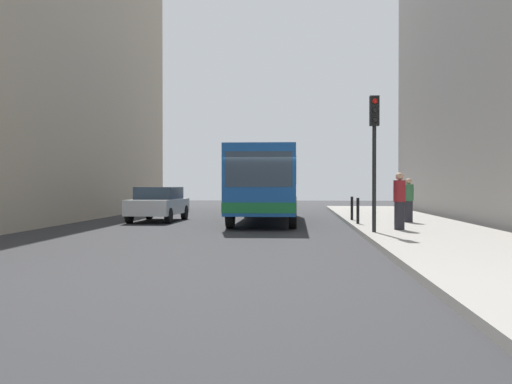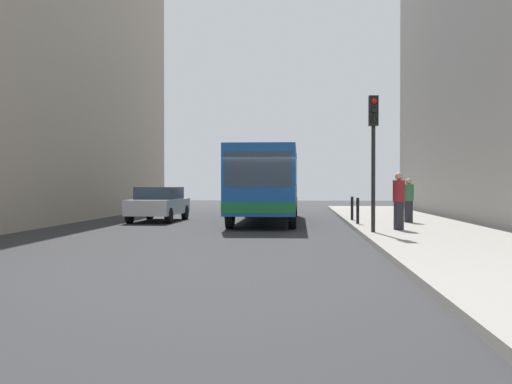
{
  "view_description": "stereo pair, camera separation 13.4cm",
  "coord_description": "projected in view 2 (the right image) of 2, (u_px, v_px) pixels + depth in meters",
  "views": [
    {
      "loc": [
        1.23,
        -21.59,
        1.57
      ],
      "look_at": [
        -0.38,
        2.37,
        1.29
      ],
      "focal_mm": 43.0,
      "sensor_mm": 36.0,
      "label": 1
    },
    {
      "loc": [
        1.37,
        -21.58,
        1.57
      ],
      "look_at": [
        -0.38,
        2.37,
        1.29
      ],
      "focal_mm": 43.0,
      "sensor_mm": 36.0,
      "label": 2
    }
  ],
  "objects": [
    {
      "name": "ground_plane",
      "position": [
        262.0,
        229.0,
        21.64
      ],
      "size": [
        80.0,
        80.0,
        0.0
      ],
      "primitive_type": "plane",
      "color": "#2D2D30"
    },
    {
      "name": "bollard_mid",
      "position": [
        352.0,
        208.0,
        24.78
      ],
      "size": [
        0.11,
        0.11,
        0.95
      ],
      "primitive_type": "cylinder",
      "color": "black",
      "rests_on": "sidewalk"
    },
    {
      "name": "sidewalk",
      "position": [
        417.0,
        228.0,
        21.24
      ],
      "size": [
        4.4,
        40.0,
        0.15
      ],
      "primitive_type": "cube",
      "color": "#9E9991",
      "rests_on": "ground"
    },
    {
      "name": "car_beside_bus",
      "position": [
        159.0,
        203.0,
        26.47
      ],
      "size": [
        1.97,
        4.45,
        1.48
      ],
      "rotation": [
        0.0,
        0.0,
        3.11
      ],
      "color": "silver",
      "rests_on": "ground"
    },
    {
      "name": "bus",
      "position": [
        267.0,
        181.0,
        26.09
      ],
      "size": [
        2.55,
        11.02,
        3.0
      ],
      "rotation": [
        0.0,
        0.0,
        3.14
      ],
      "color": "#19519E",
      "rests_on": "ground"
    },
    {
      "name": "traffic_light",
      "position": [
        373.0,
        137.0,
        18.39
      ],
      "size": [
        0.28,
        0.33,
        4.1
      ],
      "color": "black",
      "rests_on": "sidewalk"
    },
    {
      "name": "car_behind_bus",
      "position": [
        267.0,
        198.0,
        35.68
      ],
      "size": [
        2.14,
        4.53,
        1.48
      ],
      "rotation": [
        0.0,
        0.0,
        3.22
      ],
      "color": "navy",
      "rests_on": "ground"
    },
    {
      "name": "building_left",
      "position": [
        2.0,
        34.0,
        26.37
      ],
      "size": [
        7.0,
        32.0,
        16.19
      ],
      "primitive_type": "cube",
      "color": "#B2A38C",
      "rests_on": "ground"
    },
    {
      "name": "bollard_near",
      "position": [
        358.0,
        211.0,
        22.35
      ],
      "size": [
        0.11,
        0.11,
        0.95
      ],
      "primitive_type": "cylinder",
      "color": "black",
      "rests_on": "sidewalk"
    },
    {
      "name": "pedestrian_mid_sidewalk",
      "position": [
        409.0,
        200.0,
        23.26
      ],
      "size": [
        0.38,
        0.38,
        1.67
      ],
      "rotation": [
        0.0,
        0.0,
        2.93
      ],
      "color": "#26262D",
      "rests_on": "sidewalk"
    },
    {
      "name": "pedestrian_near_signal",
      "position": [
        399.0,
        201.0,
        19.38
      ],
      "size": [
        0.38,
        0.38,
        1.81
      ],
      "rotation": [
        0.0,
        0.0,
        5.61
      ],
      "color": "#26262D",
      "rests_on": "sidewalk"
    }
  ]
}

